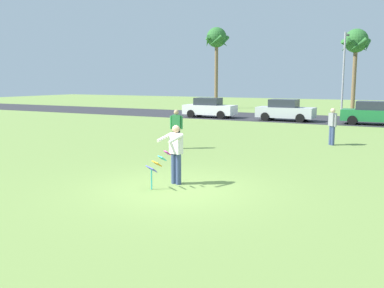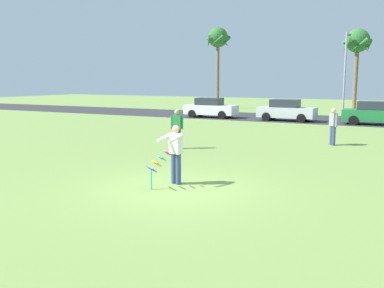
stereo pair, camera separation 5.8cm
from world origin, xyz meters
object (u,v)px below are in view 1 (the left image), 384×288
at_px(parked_car_green, 374,113).
at_px(person_walker_near, 176,128).
at_px(kite_held, 157,164).
at_px(parked_car_silver, 285,111).
at_px(streetlight_pole, 344,68).
at_px(person_kite_flyer, 176,152).
at_px(palm_tree_right_near, 356,44).
at_px(parked_car_white, 209,108).
at_px(palm_tree_left_near, 217,41).
at_px(person_walker_far, 332,125).

height_order(parked_car_green, person_walker_near, person_walker_near).
distance_m(kite_held, parked_car_silver, 21.65).
bearing_deg(parked_car_silver, streetlight_pole, 67.59).
bearing_deg(person_walker_near, person_kite_flyer, -60.56).
height_order(palm_tree_right_near, person_walker_near, palm_tree_right_near).
bearing_deg(kite_held, parked_car_silver, 96.13).
height_order(parked_car_white, parked_car_green, same).
distance_m(parked_car_silver, palm_tree_left_near, 16.34).
bearing_deg(parked_car_silver, palm_tree_right_near, 70.58).
distance_m(kite_held, person_walker_far, 11.08).
relative_size(parked_car_white, parked_car_silver, 1.01).
bearing_deg(palm_tree_right_near, palm_tree_left_near, 176.47).
bearing_deg(palm_tree_left_near, streetlight_pole, -14.84).
height_order(parked_car_silver, parked_car_green, same).
distance_m(person_kite_flyer, parked_car_silver, 20.95).
height_order(kite_held, parked_car_green, parked_car_green).
bearing_deg(palm_tree_right_near, person_walker_far, -85.30).
height_order(parked_car_silver, palm_tree_left_near, palm_tree_left_near).
height_order(parked_car_green, streetlight_pole, streetlight_pole).
bearing_deg(parked_car_green, kite_held, -99.98).
height_order(palm_tree_right_near, person_walker_far, palm_tree_right_near).
height_order(parked_car_white, palm_tree_left_near, palm_tree_left_near).
bearing_deg(person_kite_flyer, streetlight_pole, 89.03).
distance_m(parked_car_silver, person_walker_near, 15.12).
bearing_deg(palm_tree_left_near, parked_car_white, -68.32).
xyz_separation_m(parked_car_silver, person_walker_near, (-0.72, -15.10, 0.16)).
relative_size(parked_car_silver, palm_tree_right_near, 0.56).
bearing_deg(parked_car_silver, person_walker_far, -64.35).
bearing_deg(person_walker_far, person_kite_flyer, -105.16).
bearing_deg(palm_tree_left_near, person_kite_flyer, -67.60).
height_order(palm_tree_left_near, person_walker_near, palm_tree_left_near).
bearing_deg(palm_tree_left_near, parked_car_green, -32.97).
bearing_deg(person_walker_near, palm_tree_left_near, 110.74).
distance_m(parked_car_white, person_walker_far, 15.75).
bearing_deg(kite_held, person_walker_near, 115.28).
bearing_deg(palm_tree_right_near, parked_car_white, -134.46).
height_order(parked_car_silver, person_walker_near, person_walker_near).
height_order(palm_tree_left_near, streetlight_pole, palm_tree_left_near).
distance_m(parked_car_green, person_walker_near, 16.57).
xyz_separation_m(kite_held, parked_car_silver, (-2.31, 21.52, 0.08)).
height_order(parked_car_green, palm_tree_right_near, palm_tree_right_near).
distance_m(parked_car_white, palm_tree_right_near, 14.91).
xyz_separation_m(person_walker_near, person_walker_far, (5.92, 4.27, 0.00)).
bearing_deg(palm_tree_right_near, parked_car_silver, -109.42).
bearing_deg(person_kite_flyer, parked_car_silver, 96.85).
bearing_deg(kite_held, palm_tree_left_near, 111.67).
bearing_deg(person_walker_near, person_walker_far, 35.79).
distance_m(parked_car_silver, person_walker_far, 12.01).
bearing_deg(person_kite_flyer, kite_held, -104.55).
relative_size(parked_car_white, streetlight_pole, 0.61).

